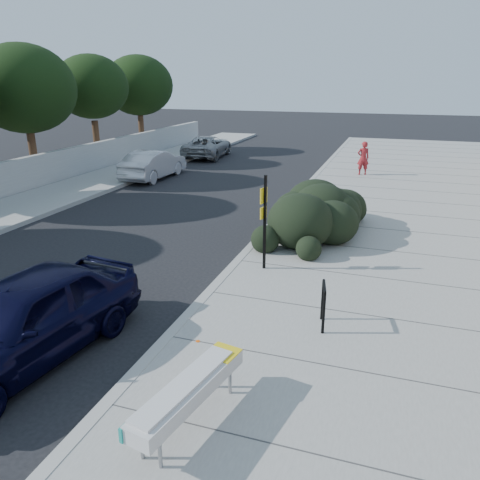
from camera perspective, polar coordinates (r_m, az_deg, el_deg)
The scene contains 16 objects.
ground at distance 10.59m, azimuth -3.81°, elevation -7.02°, with size 120.00×120.00×0.00m, color black.
sidewalk_near at distance 14.64m, azimuth 25.06°, elevation -0.98°, with size 11.20×50.00×0.15m, color gray.
sidewalk_far at distance 19.60m, azimuth -24.51°, elevation 3.88°, with size 3.00×50.00×0.15m, color gray.
curb_near at distance 14.97m, azimuth 3.42°, elevation 1.32°, with size 0.22×50.00×0.17m, color #9E9E99.
curb_far at distance 18.63m, azimuth -21.10°, elevation 3.63°, with size 0.22×50.00×0.17m, color #9E9E99.
tree_far_d at distance 24.03m, azimuth -24.84°, elevation 16.37°, with size 4.60×4.60×6.16m.
tree_far_e at distance 27.93m, azimuth -17.68°, elevation 17.34°, with size 4.00×4.00×5.90m.
tree_far_f at distance 32.14m, azimuth -12.29°, elevation 17.92°, with size 4.40×4.40×6.07m.
bench at distance 6.67m, azimuth -6.21°, elevation -17.83°, with size 0.87×2.21×0.66m.
bike_rack at distance 9.05m, azimuth 10.13°, elevation -7.38°, with size 0.16×0.58×0.86m.
sign_post at distance 11.32m, azimuth 2.99°, elevation 2.90°, with size 0.13×0.26×2.36m.
hedge at distance 14.30m, azimuth 9.18°, elevation 4.06°, with size 2.27×4.54×1.70m, color black.
sedan_navy at distance 8.89m, azimuth -24.76°, elevation -8.75°, with size 1.82×4.53×1.54m, color black.
wagon_silver at distance 23.35m, azimuth -10.49°, elevation 9.07°, with size 1.46×4.19×1.38m, color #BAB9BE.
suv_silver at distance 29.46m, azimuth -4.02°, elevation 11.30°, with size 2.16×4.68×1.30m, color gray.
pedestrian at distance 23.89m, azimuth 14.78°, elevation 9.63°, with size 0.59×0.39×1.62m, color maroon.
Camera 1 is at (3.68, -8.77, 4.67)m, focal length 35.00 mm.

